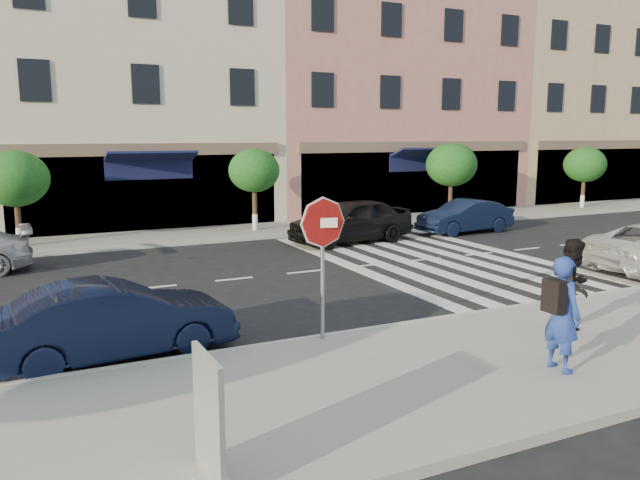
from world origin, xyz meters
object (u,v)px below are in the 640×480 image
Objects in this scene: car_near_mid at (114,320)px; stop_sign at (323,237)px; poster_board at (209,421)px; car_far_right at (465,216)px; car_far_mid at (351,220)px; walker at (573,287)px; photographer at (562,314)px.

stop_sign is at bearing -112.17° from car_near_mid.
car_near_mid is (-0.35, 4.65, -0.17)m from poster_board.
car_far_right is (13.85, 8.26, -0.03)m from car_near_mid.
stop_sign reaches higher than car_far_mid.
photographer is at bearing -158.88° from walker.
car_far_mid is (8.60, 12.94, -0.06)m from poster_board.
car_far_right is (13.50, 12.91, -0.20)m from poster_board.
car_far_mid is (2.92, 12.18, -0.27)m from photographer.
car_far_right is (10.46, 9.27, -1.36)m from stop_sign.
walker is at bearing -32.97° from car_far_right.
photographer is 14.46m from car_far_right.
stop_sign is 1.45× the size of walker.
car_far_right is at bearing 57.78° from stop_sign.
car_far_right is (6.26, 10.92, -0.39)m from walker.
poster_board is 18.68m from car_far_right.
photographer reaches higher than car_far_mid.
photographer reaches higher than walker.
car_far_mid is at bearing -14.15° from photographer.
poster_board is (-3.05, -3.64, -1.16)m from stop_sign.
car_near_mid is 12.19m from car_far_mid.
stop_sign is 3.78m from car_near_mid.
photographer is at bearing -20.74° from car_far_mid.
car_near_mid is (-3.39, 1.01, -1.33)m from stop_sign.
walker is 0.44× the size of car_near_mid.
car_near_mid is at bearing 179.70° from stop_sign.
stop_sign is 14.04m from car_far_right.
walker is 0.46× the size of car_far_right.
walker is at bearing -5.28° from stop_sign.
poster_board reaches higher than car_far_right.
walker is 8.05m from car_near_mid.
stop_sign reaches higher than poster_board.
stop_sign is 4.01m from photographer.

